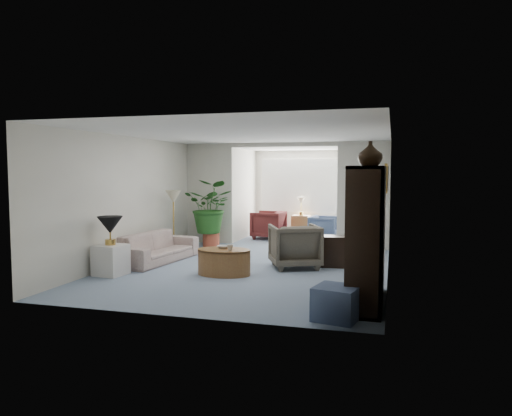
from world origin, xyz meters
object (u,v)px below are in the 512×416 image
(plant_pot, at_px, (211,240))
(sunroom_table, at_px, (301,226))
(end_table, at_px, (111,260))
(wingback_chair, at_px, (295,246))
(coffee_cup, at_px, (230,248))
(entertainment_cabinet, at_px, (367,235))
(coffee_table, at_px, (224,262))
(sofa, at_px, (157,247))
(coffee_bowl, at_px, (223,247))
(table_lamp, at_px, (110,225))
(sunroom_chair_blue, at_px, (324,228))
(cabinet_urn, at_px, (370,154))
(ottoman, at_px, (337,303))
(sunroom_chair_maroon, at_px, (268,225))
(floor_lamp, at_px, (173,197))
(framed_picture, at_px, (387,178))
(side_table_dark, at_px, (334,251))

(plant_pot, bearing_deg, sunroom_table, 54.04)
(end_table, relative_size, wingback_chair, 0.59)
(coffee_cup, height_order, plant_pot, coffee_cup)
(wingback_chair, bearing_deg, entertainment_cabinet, 99.54)
(coffee_table, bearing_deg, sunroom_table, 86.00)
(sofa, distance_m, coffee_bowl, 1.79)
(table_lamp, bearing_deg, end_table, 0.00)
(sunroom_chair_blue, bearing_deg, cabinet_urn, -161.35)
(entertainment_cabinet, bearing_deg, wingback_chair, 123.41)
(coffee_table, relative_size, coffee_cup, 8.68)
(wingback_chair, bearing_deg, coffee_cup, 25.27)
(table_lamp, relative_size, coffee_cup, 4.02)
(sofa, distance_m, ottoman, 4.83)
(entertainment_cabinet, bearing_deg, coffee_bowl, 152.92)
(coffee_bowl, height_order, coffee_cup, coffee_cup)
(sofa, relative_size, sunroom_chair_blue, 2.78)
(plant_pot, distance_m, sunroom_chair_maroon, 1.96)
(wingback_chair, relative_size, sunroom_chair_maroon, 1.09)
(coffee_cup, height_order, sunroom_chair_maroon, sunroom_chair_maroon)
(sofa, xyz_separation_m, coffee_cup, (1.85, -0.89, 0.21))
(floor_lamp, bearing_deg, plant_pot, 64.99)
(coffee_cup, relative_size, cabinet_urn, 0.30)
(table_lamp, height_order, entertainment_cabinet, entertainment_cabinet)
(table_lamp, distance_m, cabinet_urn, 4.56)
(table_lamp, distance_m, ottoman, 4.42)
(end_table, relative_size, coffee_cup, 4.86)
(plant_pot, bearing_deg, cabinet_urn, -43.38)
(sunroom_chair_blue, distance_m, sunroom_chair_maroon, 1.50)
(coffee_table, bearing_deg, framed_picture, 8.44)
(ottoman, bearing_deg, framed_picture, 77.79)
(coffee_bowl, relative_size, wingback_chair, 0.23)
(end_table, bearing_deg, ottoman, -20.16)
(coffee_table, bearing_deg, side_table_dark, 35.54)
(plant_pot, bearing_deg, ottoman, -54.59)
(end_table, bearing_deg, entertainment_cabinet, -8.29)
(entertainment_cabinet, bearing_deg, cabinet_urn, 90.00)
(sofa, relative_size, side_table_dark, 3.42)
(end_table, distance_m, coffee_table, 1.98)
(side_table_dark, relative_size, plant_pot, 1.46)
(framed_picture, distance_m, plant_pot, 5.08)
(floor_lamp, xyz_separation_m, coffee_bowl, (1.81, -1.81, -0.78))
(side_table_dark, relative_size, sunroom_table, 1.00)
(coffee_cup, relative_size, side_table_dark, 0.19)
(side_table_dark, distance_m, sunroom_chair_maroon, 3.99)
(sunroom_chair_maroon, bearing_deg, table_lamp, -12.18)
(floor_lamp, distance_m, coffee_cup, 2.95)
(sunroom_chair_blue, bearing_deg, end_table, 153.96)
(sunroom_chair_blue, bearing_deg, floor_lamp, 136.38)
(cabinet_urn, relative_size, sunroom_table, 0.63)
(cabinet_urn, xyz_separation_m, ottoman, (-0.31, -1.36, -1.86))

